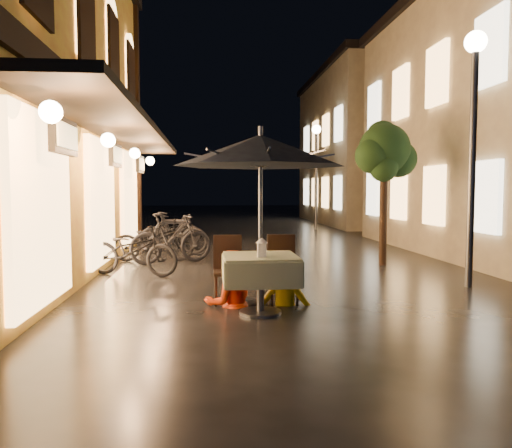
{
  "coord_description": "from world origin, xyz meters",
  "views": [
    {
      "loc": [
        -1.38,
        -5.94,
        1.65
      ],
      "look_at": [
        -0.69,
        1.14,
        1.15
      ],
      "focal_mm": 35.0,
      "sensor_mm": 36.0,
      "label": 1
    }
  ],
  "objects": [
    {
      "name": "ground",
      "position": [
        0.0,
        0.0,
        0.0
      ],
      "size": [
        90.0,
        90.0,
        0.0
      ],
      "primitive_type": "plane",
      "color": "black",
      "rests_on": "ground"
    },
    {
      "name": "east_building_far",
      "position": [
        7.49,
        18.0,
        3.66
      ],
      "size": [
        7.3,
        10.3,
        7.3
      ],
      "color": "#C1B595",
      "rests_on": "ground"
    },
    {
      "name": "street_tree",
      "position": [
        2.41,
        4.51,
        2.42
      ],
      "size": [
        1.43,
        1.2,
        3.15
      ],
      "color": "black",
      "rests_on": "ground"
    },
    {
      "name": "streetlamp_near",
      "position": [
        3.0,
        2.0,
        2.92
      ],
      "size": [
        0.36,
        0.36,
        4.23
      ],
      "color": "#59595E",
      "rests_on": "ground"
    },
    {
      "name": "streetlamp_far",
      "position": [
        3.0,
        14.0,
        2.92
      ],
      "size": [
        0.36,
        0.36,
        4.23
      ],
      "color": "#59595E",
      "rests_on": "ground"
    },
    {
      "name": "cafe_table",
      "position": [
        -0.69,
        0.54,
        0.59
      ],
      "size": [
        0.99,
        0.99,
        0.78
      ],
      "color": "#59595E",
      "rests_on": "ground"
    },
    {
      "name": "patio_umbrella",
      "position": [
        -0.69,
        0.54,
        2.15
      ],
      "size": [
        2.25,
        2.25,
        2.46
      ],
      "color": "#59595E",
      "rests_on": "ground"
    },
    {
      "name": "cafe_chair_left",
      "position": [
        -1.09,
        1.27,
        0.54
      ],
      "size": [
        0.42,
        0.42,
        0.97
      ],
      "color": "black",
      "rests_on": "ground"
    },
    {
      "name": "cafe_chair_right",
      "position": [
        -0.29,
        1.27,
        0.54
      ],
      "size": [
        0.42,
        0.42,
        0.97
      ],
      "color": "black",
      "rests_on": "ground"
    },
    {
      "name": "table_lantern",
      "position": [
        -0.69,
        0.38,
        0.92
      ],
      "size": [
        0.16,
        0.16,
        0.25
      ],
      "color": "white",
      "rests_on": "cafe_table"
    },
    {
      "name": "person_orange",
      "position": [
        -1.07,
        1.07,
        0.76
      ],
      "size": [
        0.85,
        0.72,
        1.53
      ],
      "primitive_type": "imported",
      "rotation": [
        0.0,
        0.0,
        3.36
      ],
      "color": "red",
      "rests_on": "ground"
    },
    {
      "name": "person_yellow",
      "position": [
        -0.28,
        1.07,
        0.72
      ],
      "size": [
        1.02,
        0.71,
        1.43
      ],
      "primitive_type": "imported",
      "rotation": [
        0.0,
        0.0,
        2.93
      ],
      "color": "#D7A203",
      "rests_on": "ground"
    },
    {
      "name": "bicycle_0",
      "position": [
        -2.81,
        3.67,
        0.49
      ],
      "size": [
        1.97,
        1.26,
        0.98
      ],
      "primitive_type": "imported",
      "rotation": [
        0.0,
        0.0,
        1.21
      ],
      "color": "black",
      "rests_on": "ground"
    },
    {
      "name": "bicycle_1",
      "position": [
        -2.19,
        5.16,
        0.56
      ],
      "size": [
        1.92,
        1.15,
        1.12
      ],
      "primitive_type": "imported",
      "rotation": [
        0.0,
        0.0,
        1.94
      ],
      "color": "black",
      "rests_on": "ground"
    },
    {
      "name": "bicycle_2",
      "position": [
        -2.63,
        5.58,
        0.48
      ],
      "size": [
        1.83,
        0.66,
        0.96
      ],
      "primitive_type": "imported",
      "rotation": [
        0.0,
        0.0,
        1.58
      ],
      "color": "black",
      "rests_on": "ground"
    },
    {
      "name": "bicycle_3",
      "position": [
        -2.25,
        6.76,
        0.54
      ],
      "size": [
        1.85,
        0.84,
        1.07
      ],
      "primitive_type": "imported",
      "rotation": [
        0.0,
        0.0,
        1.38
      ],
      "color": "black",
      "rests_on": "ground"
    },
    {
      "name": "bicycle_4",
      "position": [
        -2.46,
        7.48,
        0.4
      ],
      "size": [
        1.54,
        0.57,
        0.8
      ],
      "primitive_type": "imported",
      "rotation": [
        0.0,
        0.0,
        1.6
      ],
      "color": "black",
      "rests_on": "ground"
    },
    {
      "name": "bicycle_5",
      "position": [
        -2.37,
        8.48,
        0.45
      ],
      "size": [
        1.54,
        0.71,
        0.89
      ],
      "primitive_type": "imported",
      "rotation": [
        0.0,
        0.0,
        1.77
      ],
      "color": "black",
      "rests_on": "ground"
    },
    {
      "name": "bicycle_6",
      "position": [
        -2.38,
        9.47,
        0.42
      ],
      "size": [
        1.64,
        0.78,
        0.83
      ],
      "primitive_type": "imported",
      "rotation": [
        0.0,
        0.0,
        1.42
      ],
      "color": "black",
      "rests_on": "ground"
    }
  ]
}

